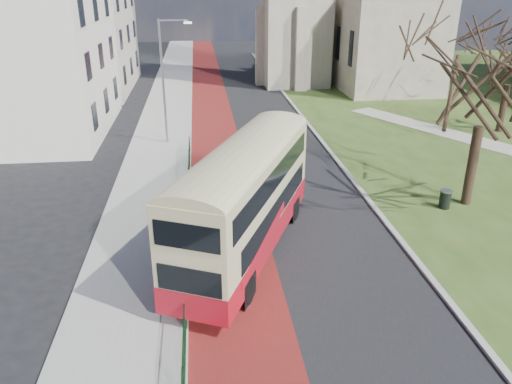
{
  "coord_description": "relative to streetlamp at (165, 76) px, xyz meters",
  "views": [
    {
      "loc": [
        -2.2,
        -15.25,
        10.34
      ],
      "look_at": [
        0.03,
        4.21,
        2.0
      ],
      "focal_mm": 35.0,
      "sensor_mm": 36.0,
      "label": 1
    }
  ],
  "objects": [
    {
      "name": "street_block_near",
      "position": [
        -9.65,
        4.0,
        1.92
      ],
      "size": [
        10.3,
        14.3,
        13.0
      ],
      "color": "silver",
      "rests_on": "ground"
    },
    {
      "name": "ground",
      "position": [
        4.35,
        -18.0,
        -4.59
      ],
      "size": [
        160.0,
        160.0,
        0.0
      ],
      "primitive_type": "plane",
      "color": "black",
      "rests_on": "ground"
    },
    {
      "name": "bus_lane",
      "position": [
        3.15,
        2.0,
        -4.59
      ],
      "size": [
        3.4,
        120.0,
        0.01
      ],
      "primitive_type": "cube",
      "color": "#591414",
      "rests_on": "ground"
    },
    {
      "name": "road_carriageway",
      "position": [
        5.85,
        2.0,
        -4.59
      ],
      "size": [
        9.0,
        120.0,
        0.01
      ],
      "primitive_type": "cube",
      "color": "black",
      "rests_on": "ground"
    },
    {
      "name": "litter_bin",
      "position": [
        13.84,
        -12.24,
        -4.09
      ],
      "size": [
        0.72,
        0.72,
        0.91
      ],
      "rotation": [
        0.0,
        0.0,
        -0.32
      ],
      "color": "black",
      "rests_on": "grass_green"
    },
    {
      "name": "pedestrian_railing",
      "position": [
        1.4,
        -14.0,
        -4.04
      ],
      "size": [
        0.07,
        24.0,
        1.12
      ],
      "color": "#0C361A",
      "rests_on": "ground"
    },
    {
      "name": "kerb_east",
      "position": [
        10.45,
        4.0,
        -4.53
      ],
      "size": [
        0.25,
        80.0,
        0.13
      ],
      "primitive_type": "cube",
      "color": "#999993",
      "rests_on": "ground"
    },
    {
      "name": "winter_tree_near",
      "position": [
        15.17,
        -11.84,
        2.51
      ],
      "size": [
        8.89,
        8.89,
        10.19
      ],
      "rotation": [
        0.0,
        0.0,
        -0.35
      ],
      "color": "#332419",
      "rests_on": "grass_green"
    },
    {
      "name": "kerb_west",
      "position": [
        1.35,
        2.0,
        -4.53
      ],
      "size": [
        0.25,
        120.0,
        0.13
      ],
      "primitive_type": "cube",
      "color": "#999993",
      "rests_on": "ground"
    },
    {
      "name": "street_block_far",
      "position": [
        -9.65,
        20.0,
        1.17
      ],
      "size": [
        10.3,
        16.3,
        11.5
      ],
      "color": "beige",
      "rests_on": "ground"
    },
    {
      "name": "streetlamp",
      "position": [
        0.0,
        0.0,
        0.0
      ],
      "size": [
        2.13,
        0.18,
        8.0
      ],
      "color": "gray",
      "rests_on": "pavement_west"
    },
    {
      "name": "bus",
      "position": [
        3.79,
        -15.41,
        -2.03
      ],
      "size": [
        6.65,
        10.81,
        4.49
      ],
      "rotation": [
        0.0,
        0.0,
        -0.42
      ],
      "color": "#A10E1C",
      "rests_on": "ground"
    },
    {
      "name": "pavement_west",
      "position": [
        -0.65,
        2.0,
        -4.53
      ],
      "size": [
        4.0,
        120.0,
        0.12
      ],
      "primitive_type": "cube",
      "color": "gray",
      "rests_on": "ground"
    }
  ]
}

